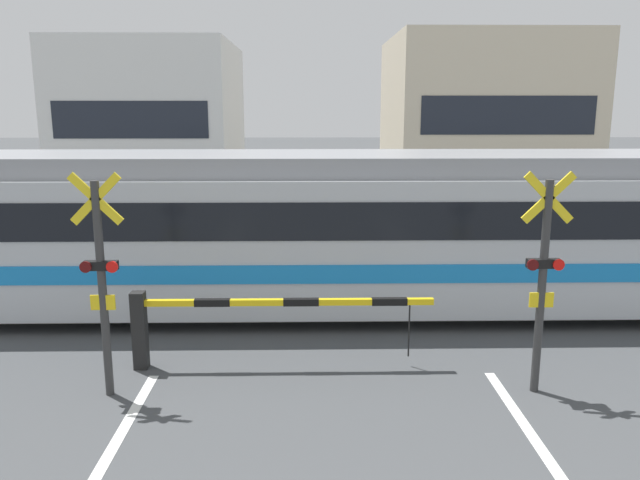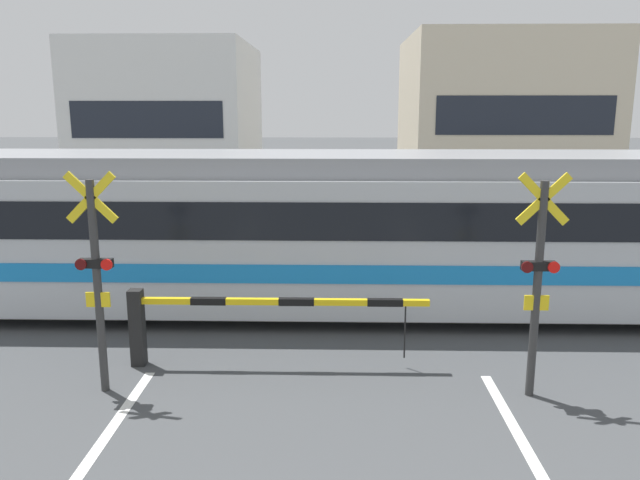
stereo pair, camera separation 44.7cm
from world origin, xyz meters
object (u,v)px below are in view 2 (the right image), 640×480
Objects in this scene: crossing_signal_right at (538,276)px; crossing_signal_left at (97,274)px; pedestrian at (301,218)px; commuter_train at (413,228)px; crossing_barrier_near at (216,314)px; crossing_barrier_far at (388,237)px.

crossing_signal_left is at bearing 180.00° from crossing_signal_right.
commuter_train is at bearing -63.36° from pedestrian.
pedestrian is (2.26, 8.28, -0.71)m from crossing_signal_left.
crossing_signal_left is at bearing -147.61° from crossing_barrier_near.
commuter_train is at bearing 40.29° from crossing_barrier_near.
commuter_train is at bearing 108.07° from crossing_signal_right.
crossing_signal_right reaches higher than crossing_barrier_far.
commuter_train is 5.60× the size of crossing_signal_left.
crossing_barrier_near is at bearing -139.71° from commuter_train.
commuter_train is 5.60× the size of crossing_signal_right.
pedestrian is (-2.34, 4.67, -0.65)m from commuter_train.
commuter_train is at bearing 38.08° from crossing_signal_left.
commuter_train reaches higher than crossing_barrier_near.
pedestrian is at bearing 74.74° from crossing_signal_left.
crossing_barrier_near is at bearing 168.70° from crossing_signal_right.
crossing_signal_right is at bearing 0.00° from crossing_signal_left.
crossing_barrier_near is (-3.22, -2.73, -0.79)m from commuter_train.
crossing_signal_left reaches higher than commuter_train.
crossing_signal_left reaches higher than crossing_barrier_far.
crossing_signal_left is 1.00× the size of crossing_signal_right.
crossing_barrier_near is 7.46m from pedestrian.
crossing_signal_right is at bearing -11.30° from crossing_barrier_near.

